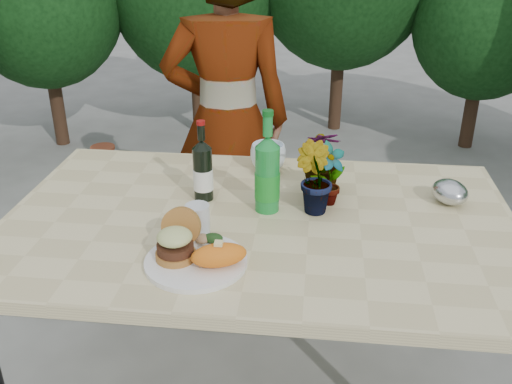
# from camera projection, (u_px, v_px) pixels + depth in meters

# --- Properties ---
(patio_table) EXTENTS (1.60, 1.00, 0.75)m
(patio_table) POSITION_uv_depth(u_px,v_px,m) (259.00, 234.00, 1.81)
(patio_table) COLOR beige
(patio_table) RESTS_ON ground
(dinner_plate) EXTENTS (0.28, 0.28, 0.01)m
(dinner_plate) POSITION_uv_depth(u_px,v_px,m) (196.00, 262.00, 1.55)
(dinner_plate) COLOR white
(dinner_plate) RESTS_ON patio_table
(burger_stack) EXTENTS (0.11, 0.16, 0.11)m
(burger_stack) POSITION_uv_depth(u_px,v_px,m) (177.00, 240.00, 1.55)
(burger_stack) COLOR #B7722D
(burger_stack) RESTS_ON dinner_plate
(sweet_potato) EXTENTS (0.17, 0.12, 0.06)m
(sweet_potato) POSITION_uv_depth(u_px,v_px,m) (219.00, 255.00, 1.51)
(sweet_potato) COLOR orange
(sweet_potato) RESTS_ON dinner_plate
(grilled_veg) EXTENTS (0.08, 0.05, 0.03)m
(grilled_veg) POSITION_uv_depth(u_px,v_px,m) (208.00, 238.00, 1.62)
(grilled_veg) COLOR olive
(grilled_veg) RESTS_ON dinner_plate
(wine_bottle) EXTENTS (0.07, 0.07, 0.27)m
(wine_bottle) POSITION_uv_depth(u_px,v_px,m) (203.00, 171.00, 1.86)
(wine_bottle) COLOR black
(wine_bottle) RESTS_ON patio_table
(sparkling_water) EXTENTS (0.08, 0.08, 0.33)m
(sparkling_water) POSITION_uv_depth(u_px,v_px,m) (267.00, 175.00, 1.78)
(sparkling_water) COLOR #188431
(sparkling_water) RESTS_ON patio_table
(plastic_cup) EXTENTS (0.07, 0.07, 0.09)m
(plastic_cup) POSITION_uv_depth(u_px,v_px,m) (198.00, 220.00, 1.68)
(plastic_cup) COLOR silver
(plastic_cup) RESTS_ON patio_table
(seedling_left) EXTENTS (0.13, 0.12, 0.21)m
(seedling_left) POSITION_uv_depth(u_px,v_px,m) (330.00, 175.00, 1.83)
(seedling_left) COLOR #245D20
(seedling_left) RESTS_ON patio_table
(seedling_mid) EXTENTS (0.16, 0.16, 0.23)m
(seedling_mid) POSITION_uv_depth(u_px,v_px,m) (313.00, 178.00, 1.78)
(seedling_mid) COLOR #1E501B
(seedling_mid) RESTS_ON patio_table
(seedling_right) EXTENTS (0.15, 0.15, 0.22)m
(seedling_right) POSITION_uv_depth(u_px,v_px,m) (322.00, 161.00, 1.91)
(seedling_right) COLOR #265A1E
(seedling_right) RESTS_ON patio_table
(blue_bowl) EXTENTS (0.16, 0.16, 0.10)m
(blue_bowl) POSITION_uv_depth(u_px,v_px,m) (268.00, 157.00, 2.10)
(blue_bowl) COLOR white
(blue_bowl) RESTS_ON patio_table
(foil_packet_right) EXTENTS (0.15, 0.16, 0.08)m
(foil_packet_right) POSITION_uv_depth(u_px,v_px,m) (450.00, 192.00, 1.86)
(foil_packet_right) COLOR #B5B8BC
(foil_packet_right) RESTS_ON patio_table
(person) EXTENTS (0.62, 0.46, 1.55)m
(person) POSITION_uv_depth(u_px,v_px,m) (227.00, 122.00, 2.53)
(person) COLOR #936849
(person) RESTS_ON ground
(terracotta_pot) EXTENTS (0.17, 0.17, 0.14)m
(terracotta_pot) POSITION_uv_depth(u_px,v_px,m) (104.00, 155.00, 4.03)
(terracotta_pot) COLOR #B94F2F
(terracotta_pot) RESTS_ON ground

